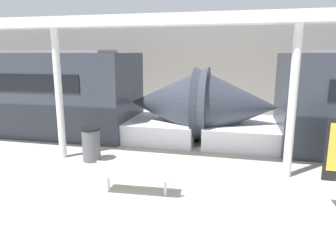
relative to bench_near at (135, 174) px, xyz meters
The scene contains 7 objects.
ground_plane 1.00m from the bench_near, 101.50° to the right, with size 60.00×60.00×0.00m, color #A8A093.
station_wall 10.10m from the bench_near, 91.01° to the left, with size 56.00×0.20×5.00m, color gray.
bench_near is the anchor object (origin of this frame).
trash_bin 2.64m from the bench_near, 138.09° to the left, with size 0.54×0.54×0.99m.
support_column_near 3.75m from the bench_near, 148.01° to the left, with size 0.21×0.21×3.78m, color silver.
support_column_far 4.14m from the bench_near, 28.28° to the left, with size 0.21×0.21×3.78m, color silver.
canopy_beam 4.88m from the bench_near, 148.01° to the left, with size 28.00×0.60×0.28m, color silver.
Camera 1 is at (2.27, -5.00, 3.10)m, focal length 32.00 mm.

